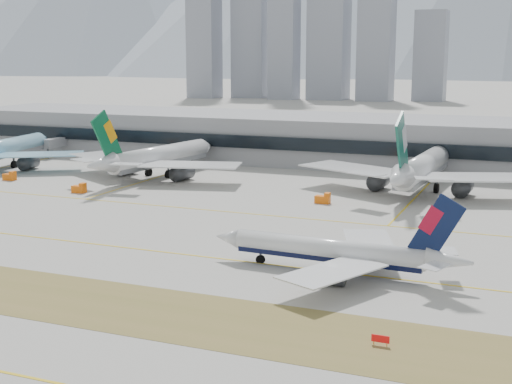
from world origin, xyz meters
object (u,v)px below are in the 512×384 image
at_px(widebody_korean, 1,150).
at_px(widebody_eva, 156,158).
at_px(widebody_cathay, 421,169).
at_px(terminal, 340,139).
at_px(taxiing_airliner, 337,252).

bearing_deg(widebody_korean, widebody_eva, -96.38).
distance_m(widebody_eva, widebody_cathay, 74.98).
height_order(widebody_korean, widebody_eva, widebody_eva).
distance_m(widebody_korean, widebody_cathay, 128.86).
height_order(widebody_korean, terminal, widebody_korean).
relative_size(taxiing_airliner, terminal, 0.16).
xyz_separation_m(taxiing_airliner, widebody_korean, (-127.88, 67.50, 2.07)).
relative_size(widebody_eva, widebody_cathay, 0.92).
xyz_separation_m(taxiing_airliner, widebody_cathay, (0.71, 75.90, 2.52)).
height_order(widebody_cathay, terminal, widebody_cathay).
bearing_deg(terminal, widebody_cathay, -52.68).
relative_size(widebody_cathay, terminal, 0.23).
relative_size(taxiing_airliner, widebody_eva, 0.74).
distance_m(taxiing_airliner, widebody_eva, 102.26).
xyz_separation_m(taxiing_airliner, widebody_eva, (-74.08, 70.47, 2.10)).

